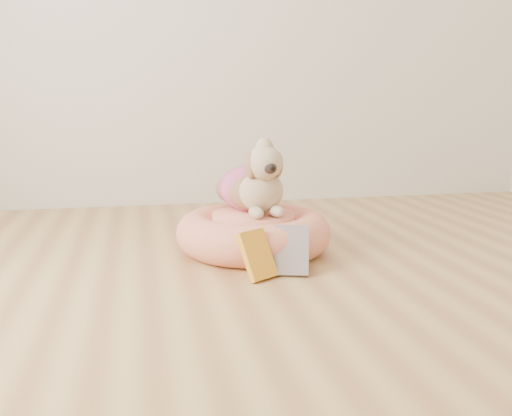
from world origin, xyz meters
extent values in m
plane|color=#AA7947|center=(0.00, 0.00, 0.00)|extent=(4.50, 4.50, 0.00)
cylinder|color=#EA7E5B|center=(0.01, 1.12, 0.05)|extent=(0.46, 0.46, 0.10)
torus|color=#EA7E5B|center=(0.01, 1.12, 0.08)|extent=(0.63, 0.63, 0.16)
cylinder|color=#EA7E5B|center=(0.01, 1.12, 0.12)|extent=(0.34, 0.34, 0.09)
cube|color=yellow|center=(-0.05, 0.78, 0.08)|extent=(0.15, 0.15, 0.17)
cube|color=silver|center=(0.09, 0.81, 0.08)|extent=(0.15, 0.15, 0.17)
camera|label=1|loc=(-0.44, -1.10, 0.63)|focal=40.00mm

